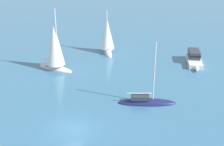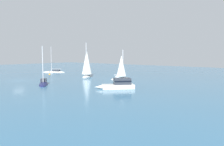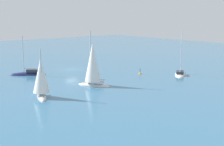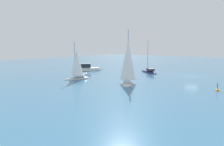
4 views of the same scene
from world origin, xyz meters
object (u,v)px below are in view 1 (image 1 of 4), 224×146
Objects in this scene: yacht at (146,102)px; ketch_1 at (55,48)px; motor_cruiser at (194,58)px; ketch at (107,37)px.

ketch_1 reaches higher than yacht.
yacht reaches higher than motor_cruiser.
ketch is 18.68m from yacht.
ketch is 1.23× the size of motor_cruiser.
ketch is 14.54m from motor_cruiser.
motor_cruiser is 0.65× the size of ketch_1.
yacht is at bearing -175.34° from ketch.
yacht is 0.86× the size of ketch_1.
motor_cruiser is at bearing 34.24° from ketch_1.
ketch_1 is at bearing 123.10° from ketch.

